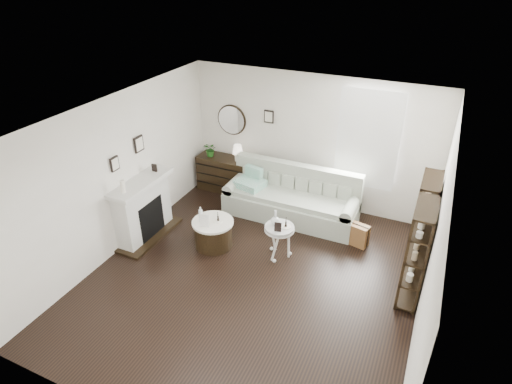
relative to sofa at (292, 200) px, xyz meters
The scene contains 18 objects.
room 1.64m from the sofa, 36.20° to the left, with size 5.50×5.50×5.50m.
fireplace 2.84m from the sofa, 141.03° to the right, with size 0.50×1.40×1.84m.
shelf_unit_far 2.54m from the sofa, 12.24° to the right, with size 0.30×0.80×1.60m.
shelf_unit_near 2.87m from the sofa, 30.33° to the right, with size 0.30×0.80×1.60m.
sofa is the anchor object (origin of this frame).
quilt 0.90m from the sofa, behind, with size 0.55×0.45×0.14m, color #2A9A63.
suitcase 1.38m from the sofa, 17.27° to the right, with size 0.61×0.20×0.41m, color brown.
dresser 1.76m from the sofa, 167.19° to the left, with size 1.16×0.50×0.77m.
table_lamp 1.56m from the sofa, 164.18° to the left, with size 0.23×0.23×0.36m, color #F2E4CB, non-canonical shape.
potted_plant 2.12m from the sofa, behind, with size 0.28×0.25×0.31m, color #1D5317.
drum_table 1.79m from the sofa, 120.75° to the right, with size 0.73×0.73×0.51m.
pedestal_table 1.39m from the sofa, 78.65° to the right, with size 0.51×0.51×0.62m.
eiffel_drum 1.72m from the sofa, 119.27° to the right, with size 0.10×0.10×0.17m, color black, non-canonical shape.
bottle_drum 1.98m from the sofa, 124.16° to the right, with size 0.07×0.07×0.29m, color silver.
card_frame_drum 1.99m from the sofa, 119.30° to the right, with size 0.17×0.01×0.22m, color white.
eiffel_ped 1.41m from the sofa, 74.26° to the right, with size 0.10×0.10×0.17m, color black, non-canonical shape.
flask_ped 1.40m from the sofa, 82.20° to the right, with size 0.15×0.15×0.28m, color silver, non-canonical shape.
card_frame_ped 1.55m from the sofa, 78.82° to the right, with size 0.12×0.01×0.16m, color black.
Camera 1 is at (2.26, -4.84, 4.64)m, focal length 30.00 mm.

